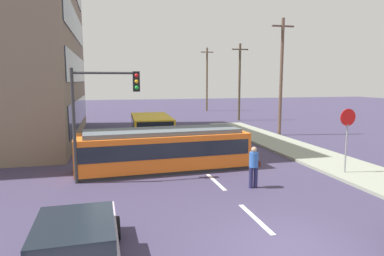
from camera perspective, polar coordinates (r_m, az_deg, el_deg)
name	(u,v)px	position (r m, az deg, el deg)	size (l,w,h in m)	color
ground_plane	(193,161)	(18.44, 0.13, -5.44)	(120.00, 120.00, 0.00)	#3C3552
sidewalk_curb_right	(353,170)	(17.95, 25.24, -6.36)	(3.20, 36.00, 0.14)	gray
lane_stripe_1	(255,218)	(11.21, 10.49, -14.55)	(0.16, 2.40, 0.01)	silver
lane_stripe_2	(216,182)	(14.73, 3.97, -8.90)	(0.16, 2.40, 0.01)	silver
lane_stripe_3	(176,145)	(22.90, -2.73, -2.79)	(0.16, 2.40, 0.01)	silver
lane_stripe_4	(162,132)	(28.73, -5.07, -0.62)	(0.16, 2.40, 0.01)	silver
streetcar_tram	(163,149)	(16.60, -4.86, -3.42)	(8.23, 2.91, 1.95)	orange
city_bus	(151,128)	(23.56, -6.76, 0.08)	(2.70, 5.56, 1.86)	gold
pedestrian_crossing	(254,165)	(13.90, 10.23, -6.02)	(0.51, 0.36, 1.67)	#272550
parked_sedan_near	(76,244)	(8.55, -18.74, -17.75)	(2.13, 4.17, 1.19)	#C4B1CB
stop_sign	(347,127)	(16.74, 24.40, 0.11)	(0.76, 0.07, 2.88)	gray
traffic_light_mast	(101,103)	(14.65, -14.83, 4.09)	(2.77, 0.33, 4.76)	#333333
utility_pole_mid	(281,75)	(27.45, 14.61, 8.46)	(1.80, 0.24, 8.90)	brown
utility_pole_far	(239,81)	(36.91, 7.90, 7.78)	(1.80, 0.24, 8.06)	brown
utility_pole_distant	(207,78)	(48.25, 2.49, 8.26)	(1.80, 0.24, 8.71)	brown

